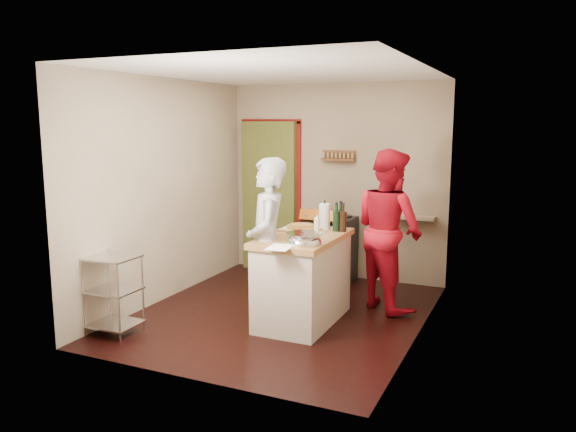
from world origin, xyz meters
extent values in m
plane|color=black|center=(0.00, 0.00, 0.00)|extent=(3.50, 3.50, 0.00)
cube|color=tan|center=(0.00, 1.75, 1.30)|extent=(3.00, 0.04, 2.60)
cube|color=#565B23|center=(-0.95, 1.80, 1.05)|extent=(0.80, 0.40, 2.10)
cube|color=maroon|center=(-1.37, 1.73, 1.05)|extent=(0.06, 0.06, 2.10)
cube|color=maroon|center=(-0.53, 1.73, 1.05)|extent=(0.06, 0.06, 2.10)
cube|color=maroon|center=(-0.95, 1.73, 2.10)|extent=(0.90, 0.06, 0.06)
cube|color=brown|center=(0.05, 1.70, 1.60)|extent=(0.46, 0.09, 0.03)
cube|color=brown|center=(0.05, 1.74, 1.66)|extent=(0.46, 0.02, 0.12)
cube|color=olive|center=(0.05, 1.70, 1.66)|extent=(0.42, 0.04, 0.07)
cube|color=tan|center=(0.95, 1.65, 0.90)|extent=(0.80, 0.18, 0.04)
cube|color=black|center=(0.75, 1.65, 1.02)|extent=(0.10, 0.14, 0.22)
cube|color=tan|center=(-1.50, 0.00, 1.30)|extent=(0.04, 3.50, 2.60)
cube|color=tan|center=(1.50, 0.00, 1.30)|extent=(0.04, 3.50, 2.60)
cube|color=white|center=(0.00, 0.00, 2.61)|extent=(3.00, 3.50, 0.02)
cube|color=black|center=(0.05, 1.43, 0.40)|extent=(0.60, 0.55, 0.80)
cube|color=black|center=(0.05, 1.43, 0.83)|extent=(0.60, 0.55, 0.06)
cube|color=brown|center=(0.05, 1.15, 0.92)|extent=(0.60, 0.15, 0.17)
cylinder|color=black|center=(-0.10, 1.56, 0.91)|extent=(0.26, 0.26, 0.05)
cylinder|color=silver|center=(-1.50, -1.38, 0.40)|extent=(0.02, 0.02, 0.80)
cylinder|color=silver|center=(-1.06, -1.38, 0.40)|extent=(0.02, 0.02, 0.80)
cylinder|color=silver|center=(-1.50, -1.02, 0.40)|extent=(0.02, 0.02, 0.80)
cylinder|color=silver|center=(-1.06, -1.02, 0.40)|extent=(0.02, 0.02, 0.80)
cube|color=silver|center=(-1.28, -1.20, 0.10)|extent=(0.48, 0.40, 0.02)
cube|color=silver|center=(-1.28, -1.20, 0.45)|extent=(0.48, 0.40, 0.02)
cube|color=silver|center=(-1.28, -1.20, 0.78)|extent=(0.48, 0.40, 0.02)
cube|color=#BFB3A3|center=(0.30, -0.11, 0.43)|extent=(0.67, 1.17, 0.87)
cube|color=#A2713D|center=(0.30, -0.11, 0.90)|extent=(0.73, 1.23, 0.06)
cube|color=beige|center=(0.17, 0.16, 0.94)|extent=(0.40, 0.40, 0.02)
cylinder|color=gold|center=(0.17, 0.16, 0.97)|extent=(0.32, 0.32, 0.02)
ellipsoid|color=silver|center=(0.47, -0.49, 0.98)|extent=(0.35, 0.35, 0.11)
cylinder|color=white|center=(0.38, 0.32, 1.07)|extent=(0.12, 0.12, 0.28)
cylinder|color=silver|center=(0.41, 0.01, 1.01)|extent=(0.06, 0.06, 0.17)
cube|color=white|center=(0.32, -0.72, 0.93)|extent=(0.24, 0.32, 0.00)
cylinder|color=black|center=(0.55, 0.38, 1.08)|extent=(0.08, 0.08, 0.31)
cylinder|color=black|center=(0.61, 0.25, 1.08)|extent=(0.08, 0.08, 0.31)
cylinder|color=black|center=(0.54, 0.25, 1.08)|extent=(0.08, 0.08, 0.31)
imported|color=#B2B1B7|center=(0.04, -0.43, 0.87)|extent=(0.66, 0.76, 1.75)
imported|color=#AB0B1D|center=(1.00, 0.72, 0.90)|extent=(1.11, 1.08, 1.80)
camera|label=1|loc=(2.50, -5.38, 2.09)|focal=35.00mm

